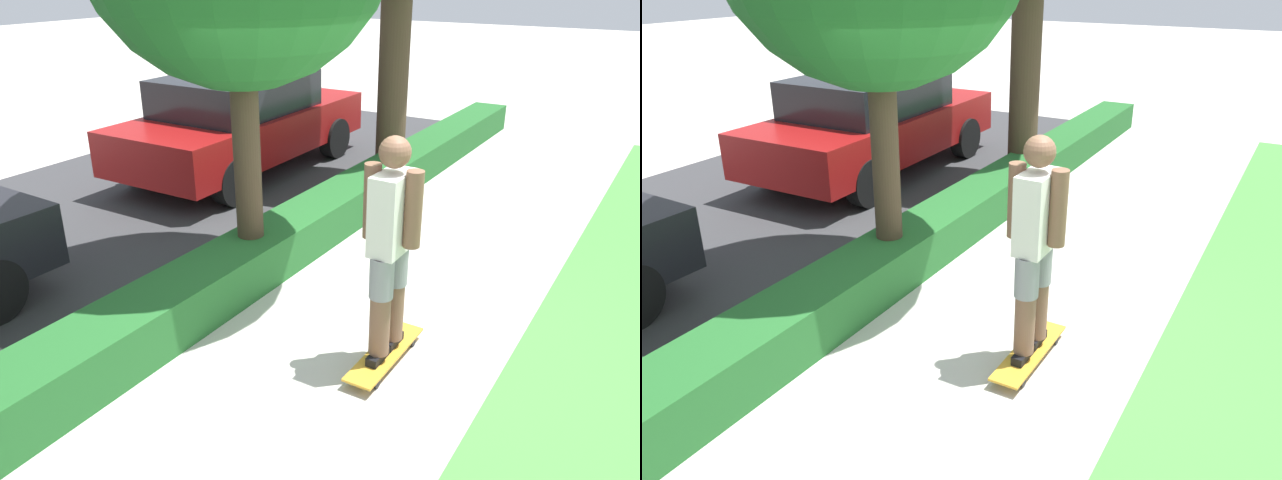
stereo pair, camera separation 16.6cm
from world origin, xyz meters
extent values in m
plane|color=#BCB7AD|center=(0.00, 0.00, 0.00)|extent=(60.00, 60.00, 0.00)
cube|color=#38383A|center=(0.00, 4.20, 0.00)|extent=(15.48, 5.00, 0.01)
cube|color=#236028|center=(0.00, 1.60, 0.23)|extent=(15.48, 0.60, 0.45)
cube|color=gold|center=(-0.42, -0.16, 0.09)|extent=(0.98, 0.24, 0.02)
cylinder|color=black|center=(-0.09, -0.25, 0.04)|extent=(0.08, 0.04, 0.08)
cylinder|color=black|center=(-0.09, -0.07, 0.04)|extent=(0.08, 0.04, 0.08)
cylinder|color=black|center=(-0.76, -0.25, 0.04)|extent=(0.08, 0.04, 0.08)
cylinder|color=black|center=(-0.76, -0.07, 0.04)|extent=(0.08, 0.04, 0.08)
cube|color=black|center=(-0.55, -0.16, 0.13)|extent=(0.26, 0.09, 0.07)
cylinder|color=brown|center=(-0.55, -0.16, 0.57)|extent=(0.16, 0.16, 0.81)
cylinder|color=gray|center=(-0.55, -0.16, 0.82)|extent=(0.18, 0.18, 0.32)
cube|color=black|center=(-0.30, -0.16, 0.13)|extent=(0.26, 0.09, 0.07)
cylinder|color=brown|center=(-0.30, -0.16, 0.57)|extent=(0.16, 0.16, 0.81)
cylinder|color=gray|center=(-0.30, -0.16, 0.82)|extent=(0.18, 0.18, 0.32)
cube|color=silver|center=(-0.42, -0.16, 1.28)|extent=(0.39, 0.21, 0.60)
cylinder|color=brown|center=(-0.42, -0.32, 1.34)|extent=(0.13, 0.13, 0.56)
cylinder|color=brown|center=(-0.42, 0.00, 1.34)|extent=(0.13, 0.13, 0.56)
sphere|color=brown|center=(-0.42, -0.16, 1.73)|extent=(0.23, 0.23, 0.23)
cylinder|color=#423323|center=(0.23, 1.65, 1.24)|extent=(0.26, 0.26, 2.49)
cylinder|color=#423323|center=(3.71, 1.81, 1.49)|extent=(0.42, 0.42, 2.97)
cube|color=maroon|center=(3.04, 3.93, 0.63)|extent=(4.25, 1.84, 0.61)
cube|color=black|center=(2.91, 3.93, 1.20)|extent=(2.22, 1.60, 0.52)
cylinder|color=black|center=(4.35, 3.11, 0.32)|extent=(0.64, 0.21, 0.64)
cylinder|color=black|center=(4.35, 4.75, 0.32)|extent=(0.64, 0.21, 0.64)
cylinder|color=black|center=(1.73, 3.11, 0.32)|extent=(0.64, 0.21, 0.64)
cylinder|color=black|center=(1.73, 4.75, 0.32)|extent=(0.64, 0.21, 0.64)
camera|label=1|loc=(-4.23, -1.90, 2.91)|focal=35.00mm
camera|label=2|loc=(-4.32, -1.76, 2.91)|focal=35.00mm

